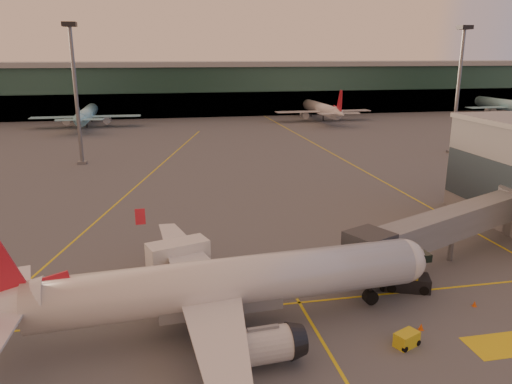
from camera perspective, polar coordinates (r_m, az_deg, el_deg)
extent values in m
plane|color=#4C4F54|center=(37.80, -0.42, -16.75)|extent=(600.00, 600.00, 0.00)
cube|color=yellow|center=(42.04, -1.77, -13.16)|extent=(80.00, 0.25, 0.01)
cube|color=yellow|center=(79.09, -13.91, 0.29)|extent=(31.30, 115.98, 0.01)
cube|color=yellow|center=(109.48, 8.02, 4.76)|extent=(0.25, 160.00, 0.01)
cube|color=yellow|center=(41.68, 26.86, -15.27)|extent=(6.00, 3.00, 0.01)
cube|color=#19382D|center=(173.91, -9.61, 11.31)|extent=(400.00, 18.00, 16.00)
cube|color=gray|center=(173.51, -9.75, 14.21)|extent=(400.00, 20.00, 1.60)
cube|color=black|center=(165.78, -9.44, 9.73)|extent=(400.00, 1.00, 8.00)
cube|color=#2D3D47|center=(64.81, 26.13, 0.36)|extent=(0.30, 21.60, 6.00)
cylinder|color=slate|center=(98.66, -19.85, 10.17)|extent=(0.70, 0.70, 25.00)
cube|color=black|center=(98.49, -20.56, 17.52)|extent=(2.40, 2.40, 0.80)
cube|color=slate|center=(100.36, -19.22, 3.21)|extent=(1.60, 1.60, 0.50)
cylinder|color=slate|center=(111.85, 22.07, 10.49)|extent=(0.70, 0.70, 25.00)
cube|color=black|center=(111.69, 22.75, 16.97)|extent=(2.40, 2.40, 0.80)
cube|color=slate|center=(113.35, 21.44, 4.33)|extent=(1.60, 1.60, 0.50)
cylinder|color=silver|center=(37.92, -2.70, -10.24)|extent=(29.12, 5.93, 3.71)
sphere|color=silver|center=(43.22, 16.47, -7.55)|extent=(3.64, 3.64, 3.64)
cube|color=black|center=(43.60, 17.70, -6.79)|extent=(1.85, 2.53, 0.65)
cylinder|color=silver|center=(34.30, 0.81, -17.14)|extent=(4.05, 2.70, 2.41)
cylinder|color=black|center=(36.85, -5.08, -16.21)|extent=(1.77, 1.42, 1.67)
cylinder|color=black|center=(36.59, -5.10, -15.53)|extent=(0.33, 0.33, 1.02)
cube|color=silver|center=(40.70, -26.47, -9.52)|extent=(4.22, 6.50, 0.19)
cylinder|color=silver|center=(43.91, -3.47, -9.44)|extent=(4.05, 2.70, 2.41)
cylinder|color=black|center=(40.98, -6.40, -12.75)|extent=(1.77, 1.42, 1.67)
cylinder|color=black|center=(40.74, -6.42, -12.12)|extent=(0.33, 0.33, 1.02)
cube|color=slate|center=(38.26, -4.26, -12.04)|extent=(9.37, 3.67, 1.48)
cylinder|color=black|center=(43.06, 12.92, -11.60)|extent=(1.22, 0.83, 1.17)
cube|color=slate|center=(53.25, 21.64, -3.29)|extent=(24.25, 13.18, 2.70)
cube|color=#2D3035|center=(44.12, 12.79, -6.38)|extent=(4.52, 4.52, 3.00)
cube|color=#2D3035|center=(46.55, 13.84, -9.02)|extent=(1.60, 2.40, 2.40)
cylinder|color=black|center=(46.00, 14.35, -10.47)|extent=(0.80, 0.40, 0.80)
cylinder|color=black|center=(47.78, 13.21, -9.37)|extent=(0.80, 0.40, 0.80)
cylinder|color=slate|center=(54.12, 21.36, -5.95)|extent=(0.50, 0.50, 2.71)
cube|color=#C34B1B|center=(46.25, -8.46, -9.58)|extent=(3.47, 3.00, 1.38)
cube|color=silver|center=(45.30, -8.90, -7.17)|extent=(5.78, 3.82, 2.57)
cylinder|color=black|center=(44.94, -9.93, -10.83)|extent=(0.89, 0.56, 0.83)
cylinder|color=black|center=(45.99, -5.99, -10.03)|extent=(0.89, 0.56, 0.83)
cube|color=gold|center=(38.63, 16.83, -15.80)|extent=(2.04, 1.69, 1.06)
cylinder|color=black|center=(38.08, 16.66, -16.83)|extent=(0.49, 0.38, 0.44)
cylinder|color=black|center=(39.07, 17.99, -16.05)|extent=(0.49, 0.38, 0.44)
cube|color=black|center=(46.87, 16.81, -9.84)|extent=(4.38, 3.29, 1.26)
cube|color=gold|center=(46.51, 16.90, -8.88)|extent=(2.15, 2.28, 1.03)
cylinder|color=black|center=(45.95, 15.21, -10.56)|extent=(0.87, 0.60, 0.80)
cylinder|color=black|center=(46.37, 18.66, -10.60)|extent=(0.87, 0.60, 0.80)
cone|color=#DB520B|center=(45.96, 23.71, -11.60)|extent=(0.38, 0.38, 0.49)
cube|color=#DB520B|center=(46.06, 23.68, -11.86)|extent=(0.33, 0.33, 0.03)
cone|color=#DB520B|center=(54.99, -8.21, -5.84)|extent=(0.46, 0.46, 0.58)
cube|color=#DB520B|center=(55.09, -8.19, -6.11)|extent=(0.40, 0.40, 0.03)
cone|color=#DB520B|center=(41.02, 18.35, -14.41)|extent=(0.41, 0.41, 0.52)
cube|color=#DB520B|center=(41.14, 18.32, -14.70)|extent=(0.35, 0.35, 0.03)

